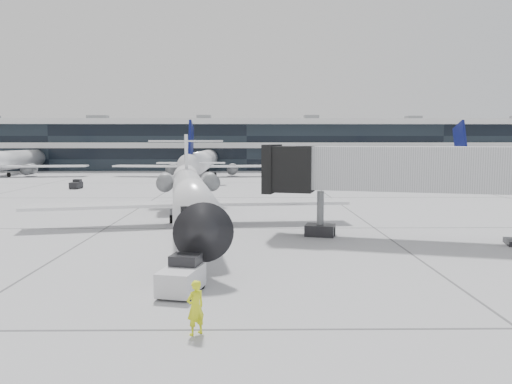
{
  "coord_description": "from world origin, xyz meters",
  "views": [
    {
      "loc": [
        0.74,
        -36.55,
        6.47
      ],
      "look_at": [
        1.18,
        1.04,
        2.6
      ],
      "focal_mm": 35.0,
      "sensor_mm": 36.0,
      "label": 1
    }
  ],
  "objects_px": {
    "jet_bridge": "(432,170)",
    "ramp_worker": "(195,307)",
    "regional_jet": "(191,194)",
    "baggage_tug": "(182,277)"
  },
  "relations": [
    {
      "from": "jet_bridge",
      "to": "ramp_worker",
      "type": "height_order",
      "value": "jet_bridge"
    },
    {
      "from": "regional_jet",
      "to": "baggage_tug",
      "type": "relative_size",
      "value": 11.37
    },
    {
      "from": "regional_jet",
      "to": "baggage_tug",
      "type": "distance_m",
      "value": 17.41
    },
    {
      "from": "regional_jet",
      "to": "jet_bridge",
      "type": "bearing_deg",
      "value": -29.82
    },
    {
      "from": "jet_bridge",
      "to": "ramp_worker",
      "type": "distance_m",
      "value": 20.96
    },
    {
      "from": "regional_jet",
      "to": "jet_bridge",
      "type": "xyz_separation_m",
      "value": [
        16.22,
        -6.24,
        2.18
      ]
    },
    {
      "from": "jet_bridge",
      "to": "ramp_worker",
      "type": "xyz_separation_m",
      "value": [
        -13.51,
        -15.6,
        -3.67
      ]
    },
    {
      "from": "jet_bridge",
      "to": "baggage_tug",
      "type": "height_order",
      "value": "jet_bridge"
    },
    {
      "from": "ramp_worker",
      "to": "baggage_tug",
      "type": "distance_m",
      "value": 4.73
    },
    {
      "from": "regional_jet",
      "to": "ramp_worker",
      "type": "bearing_deg",
      "value": -91.68
    }
  ]
}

